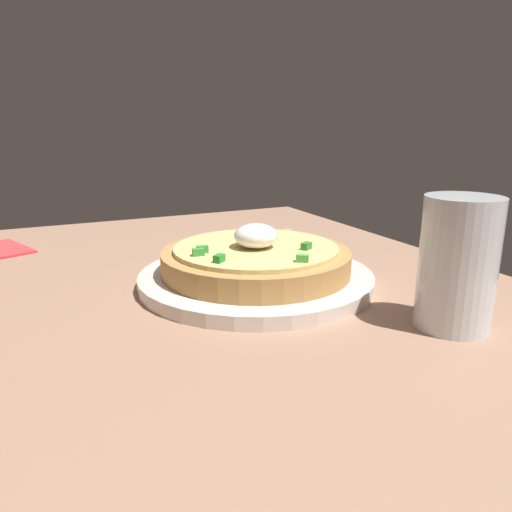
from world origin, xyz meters
TOP-DOWN VIEW (x-y plane):
  - dining_table at (0.00, 0.00)cm, footprint 92.56×70.95cm
  - plate at (-0.76, -5.21)cm, footprint 27.66×27.66cm
  - pizza at (-0.79, -5.19)cm, footprint 22.19×22.19cm
  - cup_near at (-19.82, -16.70)cm, footprint 6.97×6.97cm
  - fork at (19.95, -19.27)cm, footprint 8.54×10.15cm

SIDE VIEW (x-z plane):
  - dining_table at x=0.00cm, z-range 0.00..2.36cm
  - fork at x=19.95cm, z-range 2.36..2.86cm
  - plate at x=-0.76cm, z-range 2.36..3.89cm
  - pizza at x=-0.79cm, z-range 2.59..8.57cm
  - cup_near at x=-19.82cm, z-range 2.02..14.44cm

